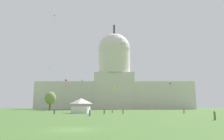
{
  "coord_description": "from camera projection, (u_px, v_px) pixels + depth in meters",
  "views": [
    {
      "loc": [
        4.18,
        -21.7,
        2.29
      ],
      "look_at": [
        2.97,
        108.4,
        25.27
      ],
      "focal_mm": 33.26,
      "sensor_mm": 36.0,
      "label": 1
    }
  ],
  "objects": [
    {
      "name": "kite_violet_low",
      "position": [
        170.0,
        84.0,
        127.08
      ],
      "size": [
        1.05,
        0.47,
        3.36
      ],
      "rotation": [
        0.0,
        0.0,
        5.37
      ],
      "color": "purple"
    },
    {
      "name": "person_denim_back_center",
      "position": [
        90.0,
        113.0,
        50.88
      ],
      "size": [
        0.54,
        0.54,
        1.55
      ],
      "rotation": [
        0.0,
        0.0,
        5.68
      ],
      "color": "#3D5684",
      "rests_on": "ground_plane"
    },
    {
      "name": "ground_plane",
      "position": [
        73.0,
        129.0,
        21.01
      ],
      "size": [
        800.0,
        800.0,
        0.0
      ],
      "primitive_type": "plane",
      "color": "#42662D"
    },
    {
      "name": "person_olive_lawn_far_left",
      "position": [
        215.0,
        116.0,
        35.43
      ],
      "size": [
        0.41,
        0.41,
        1.62
      ],
      "rotation": [
        0.0,
        0.0,
        3.37
      ],
      "color": "olive",
      "rests_on": "ground_plane"
    },
    {
      "name": "kite_cyan_low",
      "position": [
        82.0,
        81.0,
        125.53
      ],
      "size": [
        0.92,
        0.9,
        4.15
      ],
      "rotation": [
        0.0,
        0.0,
        5.13
      ],
      "color": "#33BCDB"
    },
    {
      "name": "kite_white_low",
      "position": [
        56.0,
        89.0,
        124.43
      ],
      "size": [
        1.52,
        0.71,
        0.26
      ],
      "rotation": [
        0.0,
        0.0,
        0.01
      ],
      "color": "white"
    },
    {
      "name": "event_tent",
      "position": [
        81.0,
        106.0,
        71.55
      ],
      "size": [
        6.54,
        5.27,
        5.16
      ],
      "rotation": [
        0.0,
        0.0,
        -0.15
      ],
      "color": "white",
      "rests_on": "ground_plane"
    },
    {
      "name": "kite_pink_mid",
      "position": [
        122.0,
        44.0,
        100.72
      ],
      "size": [
        1.01,
        1.01,
        3.86
      ],
      "rotation": [
        0.0,
        0.0,
        2.5
      ],
      "color": "pink"
    },
    {
      "name": "kite_lime_mid",
      "position": [
        107.0,
        67.0,
        156.85
      ],
      "size": [
        0.81,
        1.36,
        4.01
      ],
      "rotation": [
        0.0,
        0.0,
        1.53
      ],
      "color": "#8CD133"
    },
    {
      "name": "kite_turquoise_mid",
      "position": [
        50.0,
        67.0,
        123.96
      ],
      "size": [
        0.65,
        0.51,
        3.77
      ],
      "rotation": [
        0.0,
        0.0,
        3.38
      ],
      "color": "teal"
    },
    {
      "name": "person_purple_mid_right",
      "position": [
        54.0,
        112.0,
        65.33
      ],
      "size": [
        0.47,
        0.47,
        1.63
      ],
      "rotation": [
        0.0,
        0.0,
        4.75
      ],
      "color": "#703D93",
      "rests_on": "ground_plane"
    },
    {
      "name": "person_orange_mid_center",
      "position": [
        184.0,
        111.0,
        73.85
      ],
      "size": [
        0.43,
        0.43,
        1.54
      ],
      "rotation": [
        0.0,
        0.0,
        0.01
      ],
      "color": "orange",
      "rests_on": "ground_plane"
    },
    {
      "name": "capitol_building",
      "position": [
        114.0,
        82.0,
        184.45
      ],
      "size": [
        134.31,
        29.19,
        77.33
      ],
      "color": "beige",
      "rests_on": "ground_plane"
    },
    {
      "name": "kite_magenta_low",
      "position": [
        66.0,
        81.0,
        78.73
      ],
      "size": [
        0.84,
        0.8,
        3.95
      ],
      "rotation": [
        0.0,
        0.0,
        1.23
      ],
      "color": "#D1339E"
    },
    {
      "name": "tree_west_near",
      "position": [
        50.0,
        98.0,
        118.58
      ],
      "size": [
        9.0,
        8.98,
        10.69
      ],
      "color": "brown",
      "rests_on": "ground_plane"
    },
    {
      "name": "kite_blue_mid",
      "position": [
        86.0,
        68.0,
        156.14
      ],
      "size": [
        0.82,
        1.83,
        3.61
      ],
      "rotation": [
        0.0,
        0.0,
        1.47
      ],
      "color": "blue"
    },
    {
      "name": "kite_red_mid",
      "position": [
        134.0,
        59.0,
        116.37
      ],
      "size": [
        1.23,
        0.97,
        3.86
      ],
      "rotation": [
        0.0,
        0.0,
        3.49
      ],
      "color": "red"
    },
    {
      "name": "kite_orange_high",
      "position": [
        54.0,
        17.0,
        106.32
      ],
      "size": [
        1.66,
        1.84,
        3.56
      ],
      "rotation": [
        0.0,
        0.0,
        4.05
      ],
      "color": "orange"
    },
    {
      "name": "person_olive_edge_west",
      "position": [
        104.0,
        111.0,
        64.99
      ],
      "size": [
        0.58,
        0.58,
        1.76
      ],
      "rotation": [
        0.0,
        0.0,
        5.27
      ],
      "color": "olive",
      "rests_on": "ground_plane"
    },
    {
      "name": "person_orange_front_left",
      "position": [
        123.0,
        112.0,
        68.33
      ],
      "size": [
        0.53,
        0.53,
        1.49
      ],
      "rotation": [
        0.0,
        0.0,
        1.36
      ],
      "color": "orange",
      "rests_on": "ground_plane"
    },
    {
      "name": "kite_yellow_low",
      "position": [
        114.0,
        88.0,
        119.32
      ],
      "size": [
        1.14,
        1.16,
        1.1
      ],
      "rotation": [
        0.0,
        0.0,
        5.81
      ],
      "color": "yellow"
    },
    {
      "name": "person_grey_near_tree_east",
      "position": [
        112.0,
        111.0,
        75.9
      ],
      "size": [
        0.47,
        0.47,
        1.52
      ],
      "rotation": [
        0.0,
        0.0,
        5.91
      ],
      "color": "gray",
      "rests_on": "ground_plane"
    }
  ]
}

